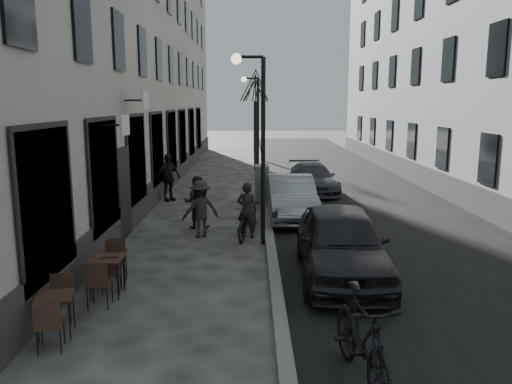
{
  "coord_description": "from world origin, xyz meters",
  "views": [
    {
      "loc": [
        -0.29,
        -7.25,
        3.86
      ],
      "look_at": [
        -0.2,
        4.11,
        1.8
      ],
      "focal_mm": 35.0,
      "sensor_mm": 36.0,
      "label": 1
    }
  ],
  "objects_px": {
    "car_mid": "(291,197)",
    "car_far": "(313,178)",
    "car_near": "(341,243)",
    "streetlamp_far": "(255,116)",
    "pedestrian_near": "(197,202)",
    "bistro_set_b": "(107,273)",
    "bistro_set_c": "(114,265)",
    "tree_near": "(256,87)",
    "tree_far": "(255,90)",
    "bistro_set_a": "(56,311)",
    "utility_cabinet": "(262,184)",
    "pedestrian_mid": "(201,209)",
    "moped": "(362,340)",
    "streetlamp_near": "(257,129)",
    "bicycle": "(247,221)",
    "pedestrian_far": "(168,177)"
  },
  "relations": [
    {
      "from": "bistro_set_a",
      "to": "car_near",
      "type": "relative_size",
      "value": 0.32
    },
    {
      "from": "bistro_set_a",
      "to": "pedestrian_far",
      "type": "xyz_separation_m",
      "value": [
        -0.04,
        11.52,
        0.5
      ]
    },
    {
      "from": "tree_far",
      "to": "pedestrian_near",
      "type": "xyz_separation_m",
      "value": [
        -1.91,
        -19.2,
        -3.85
      ]
    },
    {
      "from": "pedestrian_mid",
      "to": "car_mid",
      "type": "distance_m",
      "value": 3.63
    },
    {
      "from": "tree_far",
      "to": "car_mid",
      "type": "height_order",
      "value": "tree_far"
    },
    {
      "from": "bistro_set_a",
      "to": "bistro_set_c",
      "type": "relative_size",
      "value": 1.03
    },
    {
      "from": "tree_near",
      "to": "car_far",
      "type": "relative_size",
      "value": 1.34
    },
    {
      "from": "streetlamp_near",
      "to": "bicycle",
      "type": "distance_m",
      "value": 2.76
    },
    {
      "from": "tree_far",
      "to": "car_mid",
      "type": "relative_size",
      "value": 1.32
    },
    {
      "from": "bistro_set_b",
      "to": "bistro_set_c",
      "type": "distance_m",
      "value": 0.65
    },
    {
      "from": "streetlamp_far",
      "to": "tree_near",
      "type": "distance_m",
      "value": 3.36
    },
    {
      "from": "tree_near",
      "to": "tree_far",
      "type": "xyz_separation_m",
      "value": [
        0.0,
        6.0,
        0.0
      ]
    },
    {
      "from": "car_near",
      "to": "moped",
      "type": "height_order",
      "value": "car_near"
    },
    {
      "from": "pedestrian_mid",
      "to": "moped",
      "type": "xyz_separation_m",
      "value": [
        2.98,
        -7.7,
        -0.16
      ]
    },
    {
      "from": "utility_cabinet",
      "to": "pedestrian_near",
      "type": "xyz_separation_m",
      "value": [
        -2.09,
        -3.95,
        0.08
      ]
    },
    {
      "from": "bistro_set_b",
      "to": "pedestrian_near",
      "type": "height_order",
      "value": "pedestrian_near"
    },
    {
      "from": "tree_far",
      "to": "car_mid",
      "type": "bearing_deg",
      "value": -86.48
    },
    {
      "from": "car_near",
      "to": "streetlamp_near",
      "type": "bearing_deg",
      "value": 128.04
    },
    {
      "from": "streetlamp_far",
      "to": "car_mid",
      "type": "relative_size",
      "value": 1.18
    },
    {
      "from": "car_mid",
      "to": "car_far",
      "type": "height_order",
      "value": "car_mid"
    },
    {
      "from": "pedestrian_near",
      "to": "car_far",
      "type": "height_order",
      "value": "pedestrian_near"
    },
    {
      "from": "tree_near",
      "to": "moped",
      "type": "height_order",
      "value": "tree_near"
    },
    {
      "from": "bistro_set_b",
      "to": "car_mid",
      "type": "distance_m",
      "value": 7.97
    },
    {
      "from": "tree_near",
      "to": "utility_cabinet",
      "type": "height_order",
      "value": "tree_near"
    },
    {
      "from": "streetlamp_near",
      "to": "streetlamp_far",
      "type": "bearing_deg",
      "value": 90.0
    },
    {
      "from": "tree_near",
      "to": "pedestrian_near",
      "type": "height_order",
      "value": "tree_near"
    },
    {
      "from": "tree_near",
      "to": "car_mid",
      "type": "height_order",
      "value": "tree_near"
    },
    {
      "from": "tree_near",
      "to": "pedestrian_mid",
      "type": "bearing_deg",
      "value": -96.72
    },
    {
      "from": "streetlamp_far",
      "to": "car_mid",
      "type": "bearing_deg",
      "value": -82.5
    },
    {
      "from": "pedestrian_near",
      "to": "pedestrian_mid",
      "type": "distance_m",
      "value": 1.07
    },
    {
      "from": "bistro_set_b",
      "to": "car_far",
      "type": "distance_m",
      "value": 12.78
    },
    {
      "from": "moped",
      "to": "bistro_set_b",
      "type": "bearing_deg",
      "value": 136.62
    },
    {
      "from": "streetlamp_far",
      "to": "tree_near",
      "type": "xyz_separation_m",
      "value": [
        0.07,
        3.0,
        1.5
      ]
    },
    {
      "from": "bistro_set_a",
      "to": "bistro_set_b",
      "type": "relative_size",
      "value": 0.93
    },
    {
      "from": "pedestrian_far",
      "to": "moped",
      "type": "bearing_deg",
      "value": -114.34
    },
    {
      "from": "bistro_set_c",
      "to": "car_far",
      "type": "xyz_separation_m",
      "value": [
        5.56,
        10.88,
        0.19
      ]
    },
    {
      "from": "streetlamp_far",
      "to": "moped",
      "type": "height_order",
      "value": "streetlamp_far"
    },
    {
      "from": "streetlamp_far",
      "to": "tree_far",
      "type": "height_order",
      "value": "tree_far"
    },
    {
      "from": "pedestrian_near",
      "to": "streetlamp_far",
      "type": "bearing_deg",
      "value": -101.01
    },
    {
      "from": "pedestrian_mid",
      "to": "car_far",
      "type": "height_order",
      "value": "pedestrian_mid"
    },
    {
      "from": "utility_cabinet",
      "to": "pedestrian_near",
      "type": "height_order",
      "value": "pedestrian_near"
    },
    {
      "from": "streetlamp_near",
      "to": "bistro_set_b",
      "type": "xyz_separation_m",
      "value": [
        -3.05,
        -3.66,
        -2.68
      ]
    },
    {
      "from": "streetlamp_near",
      "to": "moped",
      "type": "distance_m",
      "value": 7.51
    },
    {
      "from": "bistro_set_c",
      "to": "utility_cabinet",
      "type": "height_order",
      "value": "utility_cabinet"
    },
    {
      "from": "bistro_set_b",
      "to": "pedestrian_near",
      "type": "bearing_deg",
      "value": 75.82
    },
    {
      "from": "car_near",
      "to": "car_mid",
      "type": "xyz_separation_m",
      "value": [
        -0.68,
        5.7,
        -0.08
      ]
    },
    {
      "from": "tree_far",
      "to": "car_far",
      "type": "distance_m",
      "value": 13.95
    },
    {
      "from": "streetlamp_near",
      "to": "car_far",
      "type": "xyz_separation_m",
      "value": [
        2.47,
        7.87,
        -2.54
      ]
    },
    {
      "from": "tree_near",
      "to": "bicycle",
      "type": "distance_m",
      "value": 14.92
    },
    {
      "from": "streetlamp_far",
      "to": "moped",
      "type": "bearing_deg",
      "value": -85.86
    }
  ]
}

